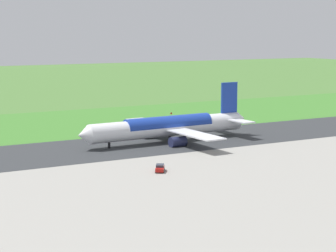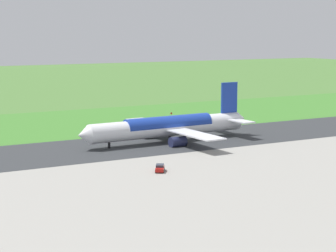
{
  "view_description": "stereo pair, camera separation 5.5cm",
  "coord_description": "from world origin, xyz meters",
  "px_view_note": "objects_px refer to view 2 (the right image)",
  "views": [
    {
      "loc": [
        83.27,
        148.91,
        30.76
      ],
      "look_at": [
        1.75,
        0.0,
        4.5
      ],
      "focal_mm": 65.95,
      "sensor_mm": 36.0,
      "label": 1
    },
    {
      "loc": [
        83.22,
        148.93,
        30.76
      ],
      "look_at": [
        1.75,
        0.0,
        4.5
      ],
      "focal_mm": 65.95,
      "sensor_mm": 36.0,
      "label": 2
    }
  ],
  "objects_px": {
    "service_car_followme": "(160,168)",
    "traffic_cone_orange": "(162,121)",
    "no_stopping_sign": "(171,115)",
    "airliner_main": "(169,126)"
  },
  "relations": [
    {
      "from": "service_car_followme",
      "to": "traffic_cone_orange",
      "type": "relative_size",
      "value": 8.22
    },
    {
      "from": "service_car_followme",
      "to": "traffic_cone_orange",
      "type": "xyz_separation_m",
      "value": [
        -36.29,
        -67.26,
        -0.57
      ]
    },
    {
      "from": "no_stopping_sign",
      "to": "traffic_cone_orange",
      "type": "bearing_deg",
      "value": 31.27
    },
    {
      "from": "no_stopping_sign",
      "to": "service_car_followme",
      "type": "bearing_deg",
      "value": 59.27
    },
    {
      "from": "airliner_main",
      "to": "service_car_followme",
      "type": "relative_size",
      "value": 11.97
    },
    {
      "from": "airliner_main",
      "to": "traffic_cone_orange",
      "type": "xyz_separation_m",
      "value": [
        -16.62,
        -35.7,
        -4.08
      ]
    },
    {
      "from": "no_stopping_sign",
      "to": "traffic_cone_orange",
      "type": "xyz_separation_m",
      "value": [
        5.77,
        3.5,
        -1.11
      ]
    },
    {
      "from": "service_car_followme",
      "to": "traffic_cone_orange",
      "type": "bearing_deg",
      "value": -118.35
    },
    {
      "from": "service_car_followme",
      "to": "no_stopping_sign",
      "type": "height_order",
      "value": "no_stopping_sign"
    },
    {
      "from": "airliner_main",
      "to": "service_car_followme",
      "type": "bearing_deg",
      "value": 58.07
    }
  ]
}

